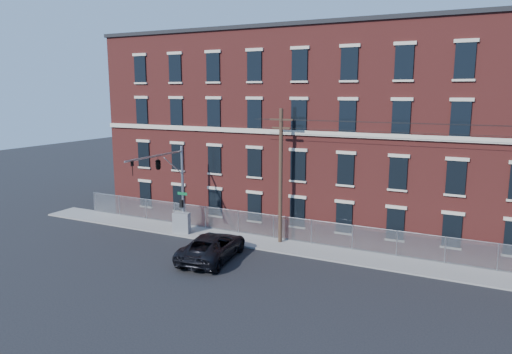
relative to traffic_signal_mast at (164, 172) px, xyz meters
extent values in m
plane|color=black|center=(6.00, -2.18, -5.39)|extent=(140.00, 140.00, 0.00)
cube|color=gray|center=(18.00, 2.82, -5.33)|extent=(65.00, 3.00, 0.12)
cube|color=maroon|center=(18.00, 11.82, 2.61)|extent=(55.00, 14.00, 16.00)
cube|color=black|center=(18.00, 11.82, 10.76)|extent=(55.30, 14.30, 0.30)
cube|color=beige|center=(18.00, 4.74, 2.91)|extent=(55.00, 0.18, 0.35)
cube|color=black|center=(-5.83, 4.76, -3.19)|extent=(1.20, 0.10, 2.20)
cube|color=black|center=(-5.83, 4.76, 0.41)|extent=(1.20, 0.10, 2.20)
cube|color=black|center=(-5.83, 4.76, 4.21)|extent=(1.20, 0.10, 2.20)
cube|color=black|center=(-5.83, 4.76, 7.81)|extent=(1.20, 0.10, 2.20)
cube|color=black|center=(-2.17, 4.76, -3.19)|extent=(1.20, 0.10, 2.20)
cube|color=black|center=(-2.17, 4.76, 0.41)|extent=(1.20, 0.10, 2.20)
cube|color=black|center=(-2.17, 4.76, 4.21)|extent=(1.20, 0.10, 2.20)
cube|color=black|center=(-2.17, 4.76, 7.81)|extent=(1.20, 0.10, 2.20)
cube|color=black|center=(1.50, 4.76, -3.19)|extent=(1.20, 0.10, 2.20)
cube|color=black|center=(1.50, 4.76, 0.41)|extent=(1.20, 0.10, 2.20)
cube|color=black|center=(1.50, 4.76, 4.21)|extent=(1.20, 0.10, 2.20)
cube|color=black|center=(1.50, 4.76, 7.81)|extent=(1.20, 0.10, 2.20)
cube|color=black|center=(5.17, 4.76, -3.19)|extent=(1.20, 0.10, 2.20)
cube|color=black|center=(5.17, 4.76, 0.41)|extent=(1.20, 0.10, 2.20)
cube|color=black|center=(5.17, 4.76, 4.21)|extent=(1.20, 0.10, 2.20)
cube|color=black|center=(5.17, 4.76, 7.81)|extent=(1.20, 0.10, 2.20)
cube|color=black|center=(8.83, 4.76, -3.19)|extent=(1.20, 0.10, 2.20)
cube|color=black|center=(8.83, 4.76, 0.41)|extent=(1.20, 0.10, 2.20)
cube|color=black|center=(8.83, 4.76, 4.21)|extent=(1.20, 0.10, 2.20)
cube|color=black|center=(8.83, 4.76, 7.81)|extent=(1.20, 0.10, 2.20)
cube|color=black|center=(12.50, 4.76, -3.19)|extent=(1.20, 0.10, 2.20)
cube|color=black|center=(12.50, 4.76, 0.41)|extent=(1.20, 0.10, 2.20)
cube|color=black|center=(12.50, 4.76, 4.21)|extent=(1.20, 0.10, 2.20)
cube|color=black|center=(12.50, 4.76, 7.81)|extent=(1.20, 0.10, 2.20)
cube|color=black|center=(16.17, 4.76, -3.19)|extent=(1.20, 0.10, 2.20)
cube|color=black|center=(16.17, 4.76, 0.41)|extent=(1.20, 0.10, 2.20)
cube|color=black|center=(16.17, 4.76, 4.21)|extent=(1.20, 0.10, 2.20)
cube|color=black|center=(16.17, 4.76, 7.81)|extent=(1.20, 0.10, 2.20)
cube|color=black|center=(19.83, 4.76, -3.19)|extent=(1.20, 0.10, 2.20)
cube|color=black|center=(19.83, 4.76, 0.41)|extent=(1.20, 0.10, 2.20)
cube|color=black|center=(19.83, 4.76, 4.21)|extent=(1.20, 0.10, 2.20)
cube|color=black|center=(19.83, 4.76, 7.81)|extent=(1.20, 0.10, 2.20)
cube|color=#A5A8AD|center=(18.00, 4.12, -4.37)|extent=(59.00, 0.02, 1.80)
cylinder|color=#9EA0A5|center=(18.00, 4.12, -3.47)|extent=(59.00, 0.04, 0.04)
cylinder|color=#9EA0A5|center=(-11.50, 4.12, -4.37)|extent=(0.06, 0.06, 1.85)
cylinder|color=#9EA0A5|center=(-8.39, 4.12, -4.37)|extent=(0.06, 0.06, 1.85)
cylinder|color=#9EA0A5|center=(-5.29, 4.12, -4.37)|extent=(0.06, 0.06, 1.85)
cylinder|color=#9EA0A5|center=(-2.18, 4.12, -4.37)|extent=(0.06, 0.06, 1.85)
cylinder|color=#9EA0A5|center=(0.92, 4.12, -4.37)|extent=(0.06, 0.06, 1.85)
cylinder|color=#9EA0A5|center=(4.03, 4.12, -4.37)|extent=(0.06, 0.06, 1.85)
cylinder|color=#9EA0A5|center=(7.13, 4.12, -4.37)|extent=(0.06, 0.06, 1.85)
cylinder|color=#9EA0A5|center=(10.24, 4.12, -4.37)|extent=(0.06, 0.06, 1.85)
cylinder|color=#9EA0A5|center=(13.34, 4.12, -4.37)|extent=(0.06, 0.06, 1.85)
cylinder|color=#9EA0A5|center=(16.45, 4.12, -4.37)|extent=(0.06, 0.06, 1.85)
cylinder|color=#9EA0A5|center=(19.55, 4.12, -4.37)|extent=(0.06, 0.06, 1.85)
cylinder|color=#9EA0A5|center=(22.66, 4.12, -4.37)|extent=(0.06, 0.06, 1.85)
cylinder|color=#9EA0A5|center=(0.00, 2.32, -1.77)|extent=(0.22, 0.22, 7.00)
cylinder|color=#9EA0A5|center=(0.00, 2.32, -5.07)|extent=(0.50, 0.50, 0.40)
cylinder|color=#9EA0A5|center=(0.00, -0.93, 1.33)|extent=(0.14, 6.50, 0.14)
cylinder|color=#9EA0A5|center=(0.00, 1.12, 0.33)|extent=(0.08, 2.18, 1.56)
cube|color=#0C592D|center=(0.05, 2.17, -2.07)|extent=(0.90, 0.03, 0.22)
cube|color=black|center=(0.00, 2.07, -2.87)|extent=(0.25, 0.25, 0.60)
imported|color=black|center=(0.00, -3.48, 0.78)|extent=(0.16, 0.20, 1.00)
imported|color=black|center=(0.00, -0.68, 0.78)|extent=(0.53, 2.48, 1.00)
cylinder|color=#453022|center=(8.00, 3.42, -0.27)|extent=(0.28, 0.28, 10.00)
cube|color=#453022|center=(8.00, 3.42, 3.93)|extent=(1.80, 0.12, 0.12)
cube|color=#453022|center=(8.00, 3.42, 3.33)|extent=(1.40, 0.12, 0.12)
imported|color=black|center=(5.21, -1.77, -4.49)|extent=(3.78, 6.79, 1.80)
cube|color=gray|center=(0.00, 2.02, -4.44)|extent=(1.44, 0.94, 1.66)
camera|label=1|loc=(21.59, -28.08, 5.94)|focal=33.15mm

